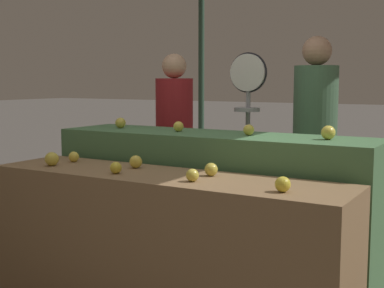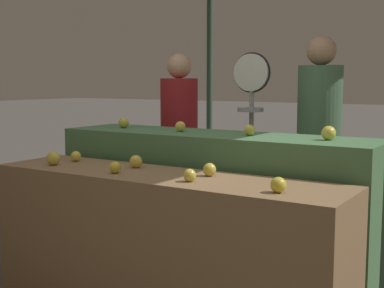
{
  "view_description": "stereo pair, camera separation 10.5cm",
  "coord_description": "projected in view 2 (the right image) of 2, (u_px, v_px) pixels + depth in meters",
  "views": [
    {
      "loc": [
        1.71,
        -2.55,
        1.37
      ],
      "look_at": [
        0.02,
        0.3,
        0.98
      ],
      "focal_mm": 50.0,
      "sensor_mm": 36.0,
      "label": 1
    },
    {
      "loc": [
        1.8,
        -2.5,
        1.37
      ],
      "look_at": [
        0.02,
        0.3,
        0.98
      ],
      "focal_mm": 50.0,
      "sensor_mm": 36.0,
      "label": 2
    }
  ],
  "objects": [
    {
      "name": "apple_back_3",
      "position": [
        329.0,
        133.0,
        3.17
      ],
      "size": [
        0.09,
        0.09,
        0.09
      ],
      "primitive_type": "sphere",
      "color": "yellow",
      "rests_on": "display_counter_back"
    },
    {
      "name": "apple_front_1",
      "position": [
        115.0,
        167.0,
        3.15
      ],
      "size": [
        0.07,
        0.07,
        0.07
      ],
      "primitive_type": "sphere",
      "color": "gold",
      "rests_on": "display_counter_front"
    },
    {
      "name": "apple_front_3",
      "position": [
        278.0,
        185.0,
        2.6
      ],
      "size": [
        0.08,
        0.08,
        0.08
      ],
      "primitive_type": "sphere",
      "color": "gold",
      "rests_on": "display_counter_front"
    },
    {
      "name": "apple_back_2",
      "position": [
        250.0,
        130.0,
        3.45
      ],
      "size": [
        0.07,
        0.07,
        0.07
      ],
      "primitive_type": "sphere",
      "color": "yellow",
      "rests_on": "display_counter_back"
    },
    {
      "name": "display_counter_front",
      "position": [
        162.0,
        244.0,
        3.16
      ],
      "size": [
        2.23,
        0.55,
        0.83
      ],
      "primitive_type": "cube",
      "color": "olive",
      "rests_on": "ground_plane"
    },
    {
      "name": "display_counter_back",
      "position": [
        213.0,
        208.0,
        3.65
      ],
      "size": [
        2.23,
        0.55,
        1.02
      ],
      "primitive_type": "cube",
      "color": "#4C7A4C",
      "rests_on": "ground_plane"
    },
    {
      "name": "person_customer_left",
      "position": [
        179.0,
        132.0,
        4.63
      ],
      "size": [
        0.42,
        0.42,
        1.61
      ],
      "rotation": [
        0.0,
        0.0,
        2.75
      ],
      "color": "#2D2D38",
      "rests_on": "ground_plane"
    },
    {
      "name": "apple_front_6",
      "position": [
        209.0,
        170.0,
        3.05
      ],
      "size": [
        0.08,
        0.08,
        0.08
      ],
      "primitive_type": "sphere",
      "color": "gold",
      "rests_on": "display_counter_front"
    },
    {
      "name": "person_vendor_at_scale",
      "position": [
        319.0,
        130.0,
        4.12
      ],
      "size": [
        0.44,
        0.44,
        1.72
      ],
      "rotation": [
        0.0,
        0.0,
        2.76
      ],
      "color": "#2D2D38",
      "rests_on": "ground_plane"
    },
    {
      "name": "apple_back_1",
      "position": [
        180.0,
        126.0,
        3.72
      ],
      "size": [
        0.07,
        0.07,
        0.07
      ],
      "primitive_type": "sphere",
      "color": "yellow",
      "rests_on": "display_counter_back"
    },
    {
      "name": "apple_front_0",
      "position": [
        53.0,
        158.0,
        3.45
      ],
      "size": [
        0.09,
        0.09,
        0.09
      ],
      "primitive_type": "sphere",
      "color": "gold",
      "rests_on": "display_counter_front"
    },
    {
      "name": "apple_front_4",
      "position": [
        76.0,
        156.0,
        3.62
      ],
      "size": [
        0.07,
        0.07,
        0.07
      ],
      "primitive_type": "sphere",
      "color": "yellow",
      "rests_on": "display_counter_front"
    },
    {
      "name": "apple_front_5",
      "position": [
        136.0,
        161.0,
        3.35
      ],
      "size": [
        0.08,
        0.08,
        0.08
      ],
      "primitive_type": "sphere",
      "color": "yellow",
      "rests_on": "display_counter_front"
    },
    {
      "name": "produce_scale",
      "position": [
        251.0,
        108.0,
        4.1
      ],
      "size": [
        0.31,
        0.2,
        1.59
      ],
      "color": "#99999E",
      "rests_on": "ground_plane"
    },
    {
      "name": "apple_back_0",
      "position": [
        124.0,
        123.0,
        4.01
      ],
      "size": [
        0.08,
        0.08,
        0.08
      ],
      "primitive_type": "sphere",
      "color": "gold",
      "rests_on": "display_counter_back"
    },
    {
      "name": "apple_front_2",
      "position": [
        190.0,
        175.0,
        2.88
      ],
      "size": [
        0.07,
        0.07,
        0.07
      ],
      "primitive_type": "sphere",
      "color": "gold",
      "rests_on": "display_counter_front"
    }
  ]
}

